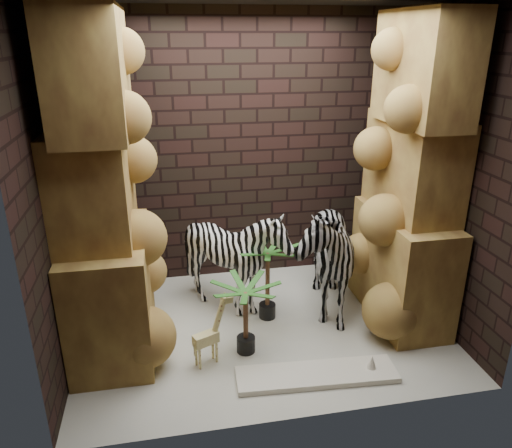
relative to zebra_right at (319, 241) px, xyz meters
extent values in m
plane|color=beige|center=(-0.65, -0.31, -0.75)|extent=(3.50, 3.50, 0.00)
plane|color=black|center=(-0.65, 0.94, 0.75)|extent=(3.50, 0.00, 3.50)
plane|color=black|center=(-0.65, -1.56, 0.75)|extent=(3.50, 0.00, 3.50)
plane|color=black|center=(-2.40, -0.31, 0.75)|extent=(0.00, 3.00, 3.00)
plane|color=black|center=(1.10, -0.31, 0.75)|extent=(0.00, 3.00, 3.00)
imported|color=white|center=(0.00, 0.00, 0.00)|extent=(0.88, 1.36, 1.50)
imported|color=white|center=(-0.86, 0.07, -0.21)|extent=(0.97, 1.20, 1.07)
cube|color=white|center=(-0.35, -1.14, -0.72)|extent=(1.39, 0.42, 0.05)
camera|label=1|loc=(-1.50, -4.34, 1.98)|focal=34.08mm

